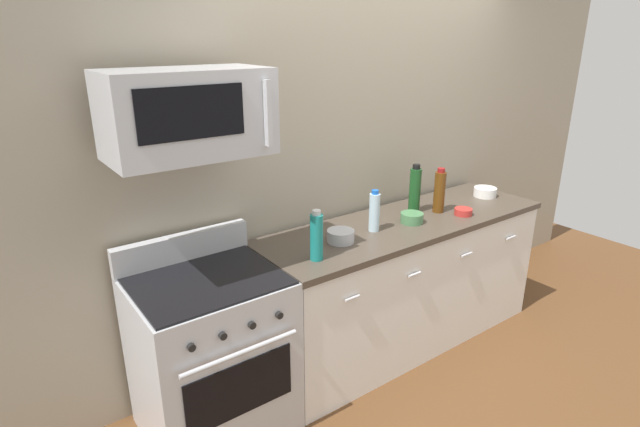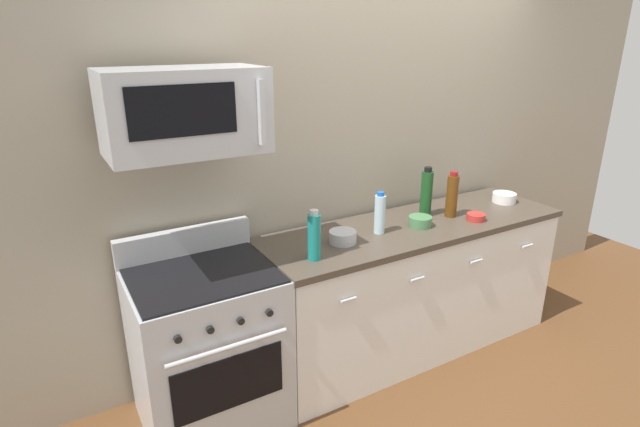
{
  "view_description": "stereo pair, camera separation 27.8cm",
  "coord_description": "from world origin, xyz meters",
  "px_view_note": "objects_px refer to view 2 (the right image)",
  "views": [
    {
      "loc": [
        -2.32,
        -2.19,
        2.1
      ],
      "look_at": [
        -0.76,
        -0.05,
        1.14
      ],
      "focal_mm": 28.24,
      "sensor_mm": 36.0,
      "label": 1
    },
    {
      "loc": [
        -2.09,
        -2.34,
        2.1
      ],
      "look_at": [
        -0.76,
        -0.05,
        1.14
      ],
      "focal_mm": 28.24,
      "sensor_mm": 36.0,
      "label": 2
    }
  ],
  "objects_px": {
    "bowl_red_small": "(476,217)",
    "bowl_white_ceramic": "(504,197)",
    "microwave": "(185,111)",
    "bottle_wine_green": "(426,193)",
    "range_oven": "(208,347)",
    "bottle_wine_amber": "(452,195)",
    "bowl_steel_prep": "(343,237)",
    "bowl_green_glaze": "(420,221)",
    "bottle_water_clear": "(380,214)",
    "bottle_sparkling_teal": "(314,236)"
  },
  "relations": [
    {
      "from": "bowl_red_small",
      "to": "bowl_white_ceramic",
      "type": "bearing_deg",
      "value": 19.94
    },
    {
      "from": "microwave",
      "to": "bottle_wine_green",
      "type": "relative_size",
      "value": 2.19
    },
    {
      "from": "range_oven",
      "to": "bowl_red_small",
      "type": "relative_size",
      "value": 8.76
    },
    {
      "from": "bottle_wine_amber",
      "to": "bowl_steel_prep",
      "type": "relative_size",
      "value": 1.91
    },
    {
      "from": "bottle_wine_amber",
      "to": "bowl_steel_prep",
      "type": "distance_m",
      "value": 0.89
    },
    {
      "from": "bowl_steel_prep",
      "to": "bowl_green_glaze",
      "type": "bearing_deg",
      "value": -2.27
    },
    {
      "from": "bottle_wine_amber",
      "to": "range_oven",
      "type": "bearing_deg",
      "value": 179.65
    },
    {
      "from": "bowl_green_glaze",
      "to": "bottle_wine_amber",
      "type": "bearing_deg",
      "value": 7.73
    },
    {
      "from": "microwave",
      "to": "bowl_green_glaze",
      "type": "height_order",
      "value": "microwave"
    },
    {
      "from": "microwave",
      "to": "bowl_white_ceramic",
      "type": "distance_m",
      "value": 2.43
    },
    {
      "from": "bottle_wine_amber",
      "to": "bowl_green_glaze",
      "type": "bearing_deg",
      "value": -172.27
    },
    {
      "from": "range_oven",
      "to": "bottle_water_clear",
      "type": "distance_m",
      "value": 1.27
    },
    {
      "from": "bottle_wine_amber",
      "to": "bowl_steel_prep",
      "type": "xyz_separation_m",
      "value": [
        -0.88,
        -0.02,
        -0.11
      ]
    },
    {
      "from": "bottle_wine_green",
      "to": "bottle_wine_amber",
      "type": "height_order",
      "value": "bottle_wine_green"
    },
    {
      "from": "microwave",
      "to": "bottle_wine_amber",
      "type": "relative_size",
      "value": 2.38
    },
    {
      "from": "microwave",
      "to": "bottle_wine_amber",
      "type": "xyz_separation_m",
      "value": [
        1.74,
        -0.06,
        -0.68
      ]
    },
    {
      "from": "bowl_steel_prep",
      "to": "bowl_green_glaze",
      "type": "height_order",
      "value": "bowl_steel_prep"
    },
    {
      "from": "microwave",
      "to": "bowl_steel_prep",
      "type": "xyz_separation_m",
      "value": [
        0.85,
        -0.07,
        -0.79
      ]
    },
    {
      "from": "bowl_green_glaze",
      "to": "range_oven",
      "type": "bearing_deg",
      "value": 177.93
    },
    {
      "from": "bowl_green_glaze",
      "to": "bowl_red_small",
      "type": "distance_m",
      "value": 0.41
    },
    {
      "from": "microwave",
      "to": "bottle_water_clear",
      "type": "xyz_separation_m",
      "value": [
        1.14,
        -0.06,
        -0.7
      ]
    },
    {
      "from": "bowl_red_small",
      "to": "bowl_white_ceramic",
      "type": "height_order",
      "value": "bowl_white_ceramic"
    },
    {
      "from": "microwave",
      "to": "bottle_sparkling_teal",
      "type": "relative_size",
      "value": 2.59
    },
    {
      "from": "bowl_red_small",
      "to": "bowl_white_ceramic",
      "type": "xyz_separation_m",
      "value": [
        0.47,
        0.17,
        0.01
      ]
    },
    {
      "from": "bottle_sparkling_teal",
      "to": "bowl_white_ceramic",
      "type": "bearing_deg",
      "value": 5.33
    },
    {
      "from": "bottle_wine_amber",
      "to": "microwave",
      "type": "bearing_deg",
      "value": 178.17
    },
    {
      "from": "bottle_sparkling_teal",
      "to": "bowl_red_small",
      "type": "bearing_deg",
      "value": -0.48
    },
    {
      "from": "microwave",
      "to": "bowl_white_ceramic",
      "type": "height_order",
      "value": "microwave"
    },
    {
      "from": "range_oven",
      "to": "bottle_wine_green",
      "type": "bearing_deg",
      "value": 3.14
    },
    {
      "from": "range_oven",
      "to": "bowl_steel_prep",
      "type": "relative_size",
      "value": 6.51
    },
    {
      "from": "bottle_sparkling_teal",
      "to": "range_oven",
      "type": "bearing_deg",
      "value": 166.34
    },
    {
      "from": "bottle_wine_amber",
      "to": "bottle_sparkling_teal",
      "type": "height_order",
      "value": "bottle_wine_amber"
    },
    {
      "from": "range_oven",
      "to": "bottle_wine_green",
      "type": "xyz_separation_m",
      "value": [
        1.6,
        0.09,
        0.61
      ]
    },
    {
      "from": "bottle_sparkling_teal",
      "to": "bowl_steel_prep",
      "type": "relative_size",
      "value": 1.75
    },
    {
      "from": "microwave",
      "to": "bowl_green_glaze",
      "type": "xyz_separation_m",
      "value": [
        1.43,
        -0.1,
        -0.8
      ]
    },
    {
      "from": "bottle_wine_amber",
      "to": "bowl_red_small",
      "type": "relative_size",
      "value": 2.56
    },
    {
      "from": "range_oven",
      "to": "bowl_green_glaze",
      "type": "distance_m",
      "value": 1.51
    },
    {
      "from": "range_oven",
      "to": "bottle_wine_amber",
      "type": "bearing_deg",
      "value": -0.35
    },
    {
      "from": "range_oven",
      "to": "microwave",
      "type": "relative_size",
      "value": 1.44
    },
    {
      "from": "bottle_wine_green",
      "to": "bowl_green_glaze",
      "type": "bearing_deg",
      "value": -139.48
    },
    {
      "from": "bottle_wine_green",
      "to": "bottle_wine_amber",
      "type": "relative_size",
      "value": 1.09
    },
    {
      "from": "bottle_wine_amber",
      "to": "bowl_green_glaze",
      "type": "relative_size",
      "value": 2.09
    },
    {
      "from": "range_oven",
      "to": "bowl_white_ceramic",
      "type": "height_order",
      "value": "range_oven"
    },
    {
      "from": "microwave",
      "to": "range_oven",
      "type": "bearing_deg",
      "value": -90.29
    },
    {
      "from": "bowl_red_small",
      "to": "bowl_white_ceramic",
      "type": "distance_m",
      "value": 0.5
    },
    {
      "from": "bowl_green_glaze",
      "to": "bowl_white_ceramic",
      "type": "bearing_deg",
      "value": 4.4
    },
    {
      "from": "bowl_steel_prep",
      "to": "bottle_sparkling_teal",
      "type": "bearing_deg",
      "value": -156.11
    },
    {
      "from": "range_oven",
      "to": "bottle_sparkling_teal",
      "type": "bearing_deg",
      "value": -13.66
    },
    {
      "from": "bowl_steel_prep",
      "to": "bowl_red_small",
      "type": "height_order",
      "value": "bowl_steel_prep"
    },
    {
      "from": "microwave",
      "to": "bowl_red_small",
      "type": "xyz_separation_m",
      "value": [
        1.83,
        -0.2,
        -0.81
      ]
    }
  ]
}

